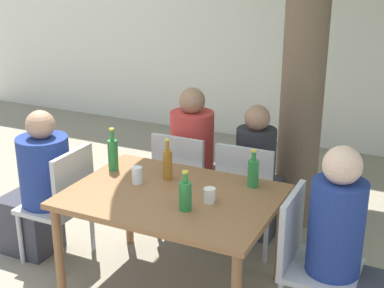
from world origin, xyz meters
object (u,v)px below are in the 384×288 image
object	(u,v)px
amber_bottle_0	(168,164)
green_bottle_2	(113,154)
green_bottle_1	(253,172)
drinking_glass_1	(137,175)
patio_chair_3	(248,191)
patio_chair_1	(308,256)
drinking_glass_0	(210,195)
person_seated_0	(38,191)
dining_table_front	(172,204)
patio_chair_0	(63,199)
person_seated_2	(196,164)
patio_chair_2	(184,179)
green_bottle_3	(185,195)
person_seated_1	(348,259)
person_seated_3	(258,180)

from	to	relation	value
amber_bottle_0	green_bottle_2	world-z (taller)	green_bottle_2
green_bottle_1	drinking_glass_1	bearing A→B (deg)	-158.49
patio_chair_3	patio_chair_1	bearing A→B (deg)	131.60
patio_chair_3	drinking_glass_0	xyz separation A→B (m)	(-0.00, -0.73, 0.27)
person_seated_0	dining_table_front	bearing A→B (deg)	90.00
patio_chair_0	person_seated_2	xyz separation A→B (m)	(0.64, 0.95, 0.04)
drinking_glass_0	amber_bottle_0	bearing A→B (deg)	152.83
patio_chair_2	drinking_glass_1	bearing A→B (deg)	88.01
person_seated_0	drinking_glass_0	world-z (taller)	person_seated_0
green_bottle_2	green_bottle_3	bearing A→B (deg)	-25.16
person_seated_0	green_bottle_2	size ratio (longest dim) A/B	3.70
person_seated_1	green_bottle_3	world-z (taller)	person_seated_1
patio_chair_0	green_bottle_2	world-z (taller)	green_bottle_2
patio_chair_2	green_bottle_3	size ratio (longest dim) A/B	3.50
patio_chair_1	person_seated_2	distance (m)	1.52
dining_table_front	green_bottle_1	distance (m)	0.58
person_seated_1	drinking_glass_1	size ratio (longest dim) A/B	10.48
amber_bottle_0	drinking_glass_0	bearing A→B (deg)	-27.17
dining_table_front	person_seated_1	world-z (taller)	person_seated_1
person_seated_2	amber_bottle_0	world-z (taller)	person_seated_2
dining_table_front	patio_chair_1	world-z (taller)	patio_chair_1
patio_chair_3	person_seated_2	size ratio (longest dim) A/B	0.73
patio_chair_0	drinking_glass_1	world-z (taller)	patio_chair_0
patio_chair_0	green_bottle_3	xyz separation A→B (m)	(1.10, -0.17, 0.33)
person_seated_0	amber_bottle_0	world-z (taller)	person_seated_0
amber_bottle_0	drinking_glass_0	size ratio (longest dim) A/B	3.11
patio_chair_0	drinking_glass_1	xyz separation A→B (m)	(0.62, 0.05, 0.29)
green_bottle_1	person_seated_3	bearing A→B (deg)	104.63
patio_chair_1	person_seated_0	size ratio (longest dim) A/B	0.77
green_bottle_1	green_bottle_3	xyz separation A→B (m)	(-0.26, -0.51, -0.00)
person_seated_0	person_seated_3	world-z (taller)	person_seated_0
patio_chair_0	person_seated_3	world-z (taller)	person_seated_3
drinking_glass_1	person_seated_1	bearing A→B (deg)	-2.02
dining_table_front	person_seated_1	bearing A→B (deg)	-0.00
amber_bottle_0	drinking_glass_0	xyz separation A→B (m)	(0.41, -0.21, -0.07)
patio_chair_3	amber_bottle_0	world-z (taller)	amber_bottle_0
patio_chair_3	person_seated_1	size ratio (longest dim) A/B	0.73
patio_chair_3	person_seated_1	bearing A→B (deg)	140.44
person_seated_1	person_seated_0	bearing A→B (deg)	90.00
drinking_glass_1	patio_chair_1	bearing A→B (deg)	-2.41
dining_table_front	amber_bottle_0	size ratio (longest dim) A/B	4.61
dining_table_front	patio_chair_3	distance (m)	0.79
amber_bottle_0	drinking_glass_0	distance (m)	0.47
amber_bottle_0	dining_table_front	bearing A→B (deg)	-55.09
patio_chair_2	drinking_glass_0	world-z (taller)	patio_chair_2
person_seated_3	drinking_glass_1	distance (m)	1.11
patio_chair_0	person_seated_0	size ratio (longest dim) A/B	0.77
patio_chair_3	person_seated_2	bearing A→B (deg)	-22.82
patio_chair_2	amber_bottle_0	distance (m)	0.64
patio_chair_2	drinking_glass_0	bearing A→B (deg)	126.58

